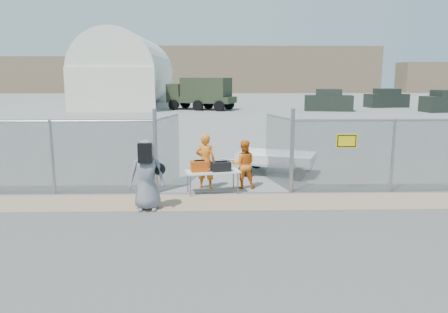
{
  "coord_description": "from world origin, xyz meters",
  "views": [
    {
      "loc": [
        -0.3,
        -10.58,
        3.45
      ],
      "look_at": [
        0.0,
        2.0,
        1.1
      ],
      "focal_mm": 35.0,
      "sensor_mm": 36.0,
      "label": 1
    }
  ],
  "objects_px": {
    "security_worker_right": "(244,164)",
    "utility_trailer": "(276,163)",
    "visitor": "(147,175)",
    "folding_table": "(213,182)",
    "security_worker_left": "(206,161)"
  },
  "relations": [
    {
      "from": "visitor",
      "to": "utility_trailer",
      "type": "height_order",
      "value": "visitor"
    },
    {
      "from": "folding_table",
      "to": "security_worker_left",
      "type": "bearing_deg",
      "value": 99.59
    },
    {
      "from": "security_worker_right",
      "to": "visitor",
      "type": "relative_size",
      "value": 0.81
    },
    {
      "from": "folding_table",
      "to": "visitor",
      "type": "distance_m",
      "value": 2.38
    },
    {
      "from": "folding_table",
      "to": "security_worker_left",
      "type": "distance_m",
      "value": 0.78
    },
    {
      "from": "utility_trailer",
      "to": "security_worker_right",
      "type": "bearing_deg",
      "value": -103.19
    },
    {
      "from": "security_worker_right",
      "to": "visitor",
      "type": "distance_m",
      "value": 3.4
    },
    {
      "from": "folding_table",
      "to": "utility_trailer",
      "type": "xyz_separation_m",
      "value": [
        2.24,
        2.44,
        0.07
      ]
    },
    {
      "from": "security_worker_right",
      "to": "utility_trailer",
      "type": "height_order",
      "value": "security_worker_right"
    },
    {
      "from": "visitor",
      "to": "utility_trailer",
      "type": "xyz_separation_m",
      "value": [
        3.93,
        4.02,
        -0.51
      ]
    },
    {
      "from": "folding_table",
      "to": "security_worker_right",
      "type": "height_order",
      "value": "security_worker_right"
    },
    {
      "from": "security_worker_right",
      "to": "security_worker_left",
      "type": "bearing_deg",
      "value": 0.14
    },
    {
      "from": "folding_table",
      "to": "security_worker_right",
      "type": "xyz_separation_m",
      "value": [
        0.96,
        0.56,
        0.42
      ]
    },
    {
      "from": "folding_table",
      "to": "visitor",
      "type": "height_order",
      "value": "visitor"
    },
    {
      "from": "security_worker_left",
      "to": "utility_trailer",
      "type": "height_order",
      "value": "security_worker_left"
    }
  ]
}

